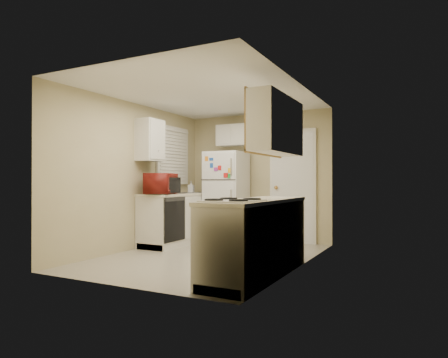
% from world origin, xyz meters
% --- Properties ---
extents(floor, '(3.80, 3.80, 0.00)m').
position_xyz_m(floor, '(0.00, 0.00, 0.00)').
color(floor, '#BAB3A2').
rests_on(floor, ground).
extents(ceiling, '(3.80, 3.80, 0.00)m').
position_xyz_m(ceiling, '(0.00, 0.00, 2.40)').
color(ceiling, white).
rests_on(ceiling, floor).
extents(wall_left, '(3.80, 3.80, 0.00)m').
position_xyz_m(wall_left, '(-1.40, 0.00, 1.20)').
color(wall_left, '#BEB186').
rests_on(wall_left, floor).
extents(wall_right, '(3.80, 3.80, 0.00)m').
position_xyz_m(wall_right, '(1.40, 0.00, 1.20)').
color(wall_right, '#BEB186').
rests_on(wall_right, floor).
extents(wall_back, '(2.80, 2.80, 0.00)m').
position_xyz_m(wall_back, '(0.00, 1.90, 1.20)').
color(wall_back, '#BEB186').
rests_on(wall_back, floor).
extents(wall_front, '(2.80, 2.80, 0.00)m').
position_xyz_m(wall_front, '(0.00, -1.90, 1.20)').
color(wall_front, '#BEB186').
rests_on(wall_front, floor).
extents(left_counter, '(0.60, 1.80, 0.90)m').
position_xyz_m(left_counter, '(-1.10, 0.90, 0.45)').
color(left_counter, silver).
rests_on(left_counter, floor).
extents(dishwasher, '(0.03, 0.58, 0.72)m').
position_xyz_m(dishwasher, '(-0.81, 0.30, 0.49)').
color(dishwasher, black).
rests_on(dishwasher, floor).
extents(sink, '(0.54, 0.74, 0.16)m').
position_xyz_m(sink, '(-1.10, 1.05, 0.86)').
color(sink, gray).
rests_on(sink, left_counter).
extents(microwave, '(0.70, 0.54, 0.41)m').
position_xyz_m(microwave, '(-1.04, 0.25, 1.05)').
color(microwave, maroon).
rests_on(microwave, left_counter).
extents(soap_bottle, '(0.12, 0.12, 0.22)m').
position_xyz_m(soap_bottle, '(-1.15, 1.35, 1.00)').
color(soap_bottle, beige).
rests_on(soap_bottle, left_counter).
extents(window_blinds, '(0.10, 0.98, 1.08)m').
position_xyz_m(window_blinds, '(-1.36, 1.05, 1.60)').
color(window_blinds, silver).
rests_on(window_blinds, wall_left).
extents(upper_cabinet_left, '(0.30, 0.45, 0.70)m').
position_xyz_m(upper_cabinet_left, '(-1.25, 0.22, 1.80)').
color(upper_cabinet_left, silver).
rests_on(upper_cabinet_left, wall_left).
extents(refrigerator, '(0.70, 0.68, 1.66)m').
position_xyz_m(refrigerator, '(-0.46, 1.49, 0.83)').
color(refrigerator, white).
rests_on(refrigerator, floor).
extents(cabinet_over_fridge, '(0.70, 0.30, 0.40)m').
position_xyz_m(cabinet_over_fridge, '(-0.40, 1.75, 2.00)').
color(cabinet_over_fridge, silver).
rests_on(cabinet_over_fridge, wall_back).
extents(interior_door, '(0.86, 0.06, 2.08)m').
position_xyz_m(interior_door, '(0.70, 1.86, 1.02)').
color(interior_door, white).
rests_on(interior_door, floor).
extents(right_counter, '(0.60, 2.00, 0.90)m').
position_xyz_m(right_counter, '(1.10, -0.80, 0.45)').
color(right_counter, silver).
rests_on(right_counter, floor).
extents(stove, '(0.51, 0.63, 0.77)m').
position_xyz_m(stove, '(1.09, -1.39, 0.39)').
color(stove, white).
rests_on(stove, floor).
extents(upper_cabinet_right, '(0.30, 1.20, 0.70)m').
position_xyz_m(upper_cabinet_right, '(1.25, -0.50, 1.80)').
color(upper_cabinet_right, silver).
rests_on(upper_cabinet_right, wall_right).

